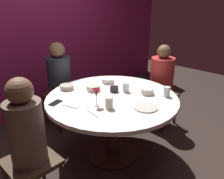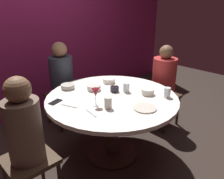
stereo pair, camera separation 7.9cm
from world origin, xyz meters
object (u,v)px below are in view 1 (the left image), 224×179
at_px(seated_diner_left, 26,133).
at_px(cell_phone, 55,103).
at_px(bowl_serving_large, 93,88).
at_px(cup_by_right_diner, 109,103).
at_px(seated_diner_right, 162,77).
at_px(dining_table, 112,108).
at_px(cup_by_left_diner, 126,87).
at_px(wine_glass, 96,94).
at_px(bowl_sauce_side, 147,91).
at_px(dinner_plate, 146,107).
at_px(cup_near_candle, 167,92).
at_px(bowl_salad_center, 108,81).
at_px(seated_diner_back, 59,76).
at_px(bowl_small_white, 67,87).
at_px(candle_holder, 114,89).

distance_m(seated_diner_left, cell_phone, 0.54).
distance_m(bowl_serving_large, cup_by_right_diner, 0.49).
bearing_deg(seated_diner_right, cell_phone, -11.06).
distance_m(dining_table, cup_by_left_diner, 0.28).
relative_size(wine_glass, bowl_sauce_side, 1.25).
xyz_separation_m(seated_diner_right, dinner_plate, (-0.96, -0.43, 0.03)).
bearing_deg(cup_near_candle, dinner_plate, -178.98).
distance_m(dinner_plate, cup_near_candle, 0.39).
height_order(cell_phone, bowl_salad_center, bowl_salad_center).
bearing_deg(wine_glass, bowl_serving_large, 53.04).
height_order(dining_table, cell_phone, cell_phone).
relative_size(wine_glass, cell_phone, 1.26).
relative_size(seated_diner_back, wine_glass, 6.81).
relative_size(bowl_serving_large, cup_by_right_diner, 1.37).
height_order(seated_diner_right, cup_by_right_diner, seated_diner_right).
height_order(cell_phone, bowl_serving_large, bowl_serving_large).
distance_m(dinner_plate, bowl_salad_center, 0.80).
xyz_separation_m(bowl_serving_large, cup_by_right_diner, (-0.20, -0.45, 0.03)).
height_order(seated_diner_left, bowl_salad_center, seated_diner_left).
distance_m(cell_phone, bowl_small_white, 0.38).
height_order(seated_diner_back, wine_glass, seated_diner_back).
relative_size(dinner_plate, bowl_salad_center, 1.50).
xyz_separation_m(bowl_salad_center, bowl_sauce_side, (0.05, -0.56, 0.00)).
distance_m(seated_diner_left, cup_by_left_diner, 1.18).
xyz_separation_m(seated_diner_left, cup_near_candle, (1.38, -0.42, 0.06)).
height_order(seated_diner_right, cell_phone, seated_diner_right).
distance_m(cup_near_candle, cup_by_right_diner, 0.67).
bearing_deg(cup_by_left_diner, seated_diner_left, 179.12).
xyz_separation_m(cup_by_left_diner, cup_by_right_diner, (-0.43, -0.16, 0.00)).
xyz_separation_m(seated_diner_left, cup_by_right_diner, (0.75, -0.17, 0.06)).
height_order(dining_table, bowl_serving_large, bowl_serving_large).
xyz_separation_m(seated_diner_back, bowl_salad_center, (0.27, -0.66, 0.03)).
xyz_separation_m(bowl_salad_center, cup_by_right_diner, (-0.49, -0.51, 0.03)).
distance_m(bowl_salad_center, cup_by_left_diner, 0.36).
relative_size(dinner_plate, cup_by_right_diner, 2.01).
bearing_deg(bowl_salad_center, dining_table, -128.88).
distance_m(bowl_small_white, cup_by_right_diner, 0.70).
xyz_separation_m(candle_holder, cup_by_left_diner, (0.09, -0.10, 0.02)).
bearing_deg(bowl_sauce_side, dining_table, 145.06).
bearing_deg(dining_table, bowl_serving_large, 94.26).
xyz_separation_m(bowl_small_white, bowl_sauce_side, (0.53, -0.75, 0.01)).
xyz_separation_m(seated_diner_back, cup_by_left_diner, (0.21, -1.01, 0.06)).
bearing_deg(seated_diner_back, wine_glass, -14.27).
xyz_separation_m(dining_table, cell_phone, (-0.51, 0.29, 0.15)).
xyz_separation_m(seated_diner_right, bowl_sauce_side, (-0.66, -0.23, 0.06)).
bearing_deg(candle_holder, cup_by_left_diner, -46.23).
xyz_separation_m(seated_diner_right, bowl_small_white, (-1.19, 0.52, 0.05)).
bearing_deg(cup_by_right_diner, seated_diner_right, 8.21).
height_order(seated_diner_back, dinner_plate, seated_diner_back).
relative_size(dining_table, bowl_sauce_side, 9.97).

